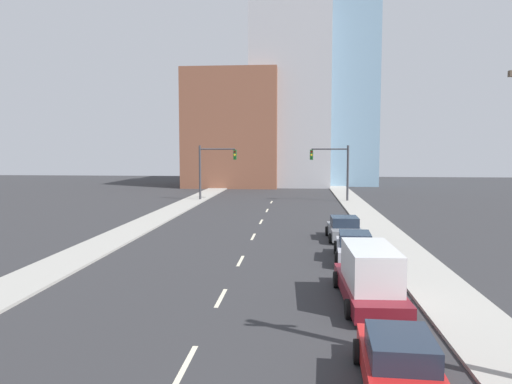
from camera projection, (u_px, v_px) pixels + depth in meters
sidewalk_left at (198, 198)px, 57.60m from camera, size 2.70×103.10×0.12m
sidewalk_right at (350, 200)px, 56.10m from camera, size 2.70×103.10×0.12m
lane_stripe_at_8m at (186, 364)px, 13.33m from camera, size 0.16×2.40×0.01m
lane_stripe_at_14m at (221, 298)px, 19.23m from camera, size 0.16×2.40×0.01m
lane_stripe_at_20m at (240, 261)px, 25.60m from camera, size 0.16×2.40×0.01m
lane_stripe_at_27m at (253, 237)px, 32.66m from camera, size 0.16×2.40×0.01m
lane_stripe_at_34m at (261, 222)px, 39.42m from camera, size 0.16×2.40×0.01m
lane_stripe_at_41m at (267, 210)px, 46.62m from camera, size 0.16×2.40×0.01m
lane_stripe_at_49m at (271, 202)px, 54.03m from camera, size 0.16×2.40×0.01m
building_brick_left at (235, 130)px, 78.78m from camera, size 14.00×16.00×17.49m
building_office_center at (291, 102)px, 81.60m from camera, size 12.00×20.00×26.85m
building_glass_right at (333, 80)px, 84.61m from camera, size 13.00×20.00×34.99m
traffic_signal_left at (211, 165)px, 55.53m from camera, size 4.24×0.35×6.14m
traffic_signal_right at (337, 165)px, 54.33m from camera, size 4.24×0.35×6.14m
sedan_red at (400, 366)px, 11.76m from camera, size 2.15×4.73×1.37m
box_truck_maroon at (370, 276)px, 18.48m from camera, size 2.37×6.27×2.16m
sedan_silver at (355, 247)px, 25.73m from camera, size 2.27×4.85×1.44m
sedan_gray at (344, 229)px, 31.66m from camera, size 2.25×4.38×1.45m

